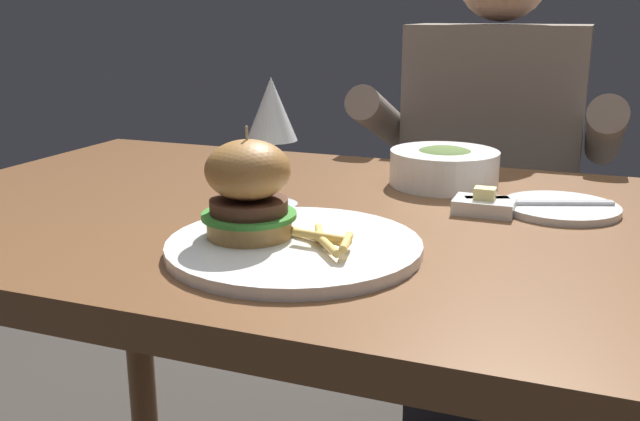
# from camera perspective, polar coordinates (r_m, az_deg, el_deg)

# --- Properties ---
(dining_table) EXTENTS (1.45, 0.77, 0.74)m
(dining_table) POSITION_cam_1_polar(r_m,az_deg,el_deg) (0.98, 5.86, -5.66)
(dining_table) COLOR brown
(dining_table) RESTS_ON ground
(main_plate) EXTENTS (0.29, 0.29, 0.01)m
(main_plate) POSITION_cam_1_polar(r_m,az_deg,el_deg) (0.81, -2.08, -2.91)
(main_plate) COLOR white
(main_plate) RESTS_ON dining_table
(burger_sandwich) EXTENTS (0.11, 0.11, 0.13)m
(burger_sandwich) POSITION_cam_1_polar(r_m,az_deg,el_deg) (0.82, -5.76, 1.75)
(burger_sandwich) COLOR #B78447
(burger_sandwich) RESTS_ON main_plate
(fries_pile) EXTENTS (0.10, 0.11, 0.02)m
(fries_pile) POSITION_cam_1_polar(r_m,az_deg,el_deg) (0.79, 0.29, -2.23)
(fries_pile) COLOR #EABC5B
(fries_pile) RESTS_ON main_plate
(wine_glass) EXTENTS (0.07, 0.07, 0.18)m
(wine_glass) POSITION_cam_1_polar(r_m,az_deg,el_deg) (0.98, -3.99, 7.69)
(wine_glass) COLOR silver
(wine_glass) RESTS_ON dining_table
(bread_plate) EXTENTS (0.16, 0.16, 0.01)m
(bread_plate) POSITION_cam_1_polar(r_m,az_deg,el_deg) (1.03, 18.67, 0.20)
(bread_plate) COLOR white
(bread_plate) RESTS_ON dining_table
(table_knife) EXTENTS (0.20, 0.09, 0.01)m
(table_knife) POSITION_cam_1_polar(r_m,az_deg,el_deg) (1.02, 16.05, 0.69)
(table_knife) COLOR silver
(table_knife) RESTS_ON bread_plate
(butter_dish) EXTENTS (0.08, 0.06, 0.04)m
(butter_dish) POSITION_cam_1_polar(r_m,az_deg,el_deg) (0.99, 12.99, 0.44)
(butter_dish) COLOR white
(butter_dish) RESTS_ON dining_table
(soup_bowl) EXTENTS (0.17, 0.17, 0.06)m
(soup_bowl) POSITION_cam_1_polar(r_m,az_deg,el_deg) (1.14, 9.90, 3.51)
(soup_bowl) COLOR white
(soup_bowl) RESTS_ON dining_table
(diner_person) EXTENTS (0.51, 0.36, 1.18)m
(diner_person) POSITION_cam_1_polar(r_m,az_deg,el_deg) (1.62, 13.25, -0.67)
(diner_person) COLOR #282833
(diner_person) RESTS_ON ground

